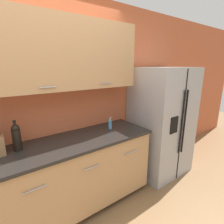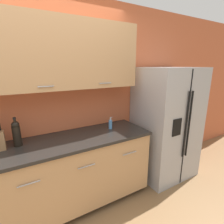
# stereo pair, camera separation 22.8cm
# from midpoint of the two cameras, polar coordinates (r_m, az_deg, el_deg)

# --- Properties ---
(wall_back) EXTENTS (10.00, 0.39, 2.60)m
(wall_back) POSITION_cam_midpoint_polar(r_m,az_deg,el_deg) (2.17, -20.82, 6.36)
(wall_back) COLOR #BC5B38
(wall_back) RESTS_ON ground_plane
(counter_unit) EXTENTS (2.40, 0.64, 0.93)m
(counter_unit) POSITION_cam_midpoint_polar(r_m,az_deg,el_deg) (2.29, -15.40, -20.15)
(counter_unit) COLOR black
(counter_unit) RESTS_ON ground_plane
(refrigerator) EXTENTS (0.91, 0.77, 1.74)m
(refrigerator) POSITION_cam_midpoint_polar(r_m,az_deg,el_deg) (2.95, 19.37, -3.58)
(refrigerator) COLOR #9E9EA0
(refrigerator) RESTS_ON ground_plane
(wine_bottle) EXTENTS (0.08, 0.08, 0.32)m
(wine_bottle) POSITION_cam_midpoint_polar(r_m,az_deg,el_deg) (2.06, -26.02, -6.23)
(wine_bottle) COLOR black
(wine_bottle) RESTS_ON counter_unit
(soap_dispenser) EXTENTS (0.05, 0.05, 0.16)m
(soap_dispenser) POSITION_cam_midpoint_polar(r_m,az_deg,el_deg) (2.38, 2.22, -4.02)
(soap_dispenser) COLOR #4C7FB2
(soap_dispenser) RESTS_ON counter_unit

